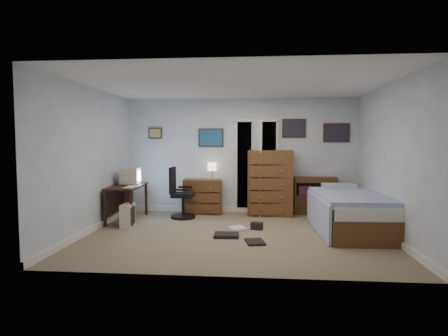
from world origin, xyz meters
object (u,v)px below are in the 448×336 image
Objects in this scene: computer_desk at (123,193)px; office_chair at (180,198)px; bed at (350,211)px; tall_dresser at (271,183)px; low_dresser at (203,196)px.

office_chair reaches higher than computer_desk.
computer_desk is 0.55× the size of bed.
bed is at bearing -9.85° from computer_desk.
tall_dresser is at bearing 12.49° from computer_desk.
tall_dresser is 0.61× the size of bed.
bed is (3.18, -0.82, -0.06)m from office_chair.
low_dresser is at bearing 53.74° from office_chair.
office_chair is at bearing 13.40° from computer_desk.
low_dresser is 0.37× the size of bed.
office_chair is 0.66m from low_dresser.
bed is at bearing -14.01° from office_chair.
office_chair is 1.94m from tall_dresser.
computer_desk is at bearing -162.94° from office_chair.
office_chair is 0.76× the size of tall_dresser.
tall_dresser reaches higher than bed.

